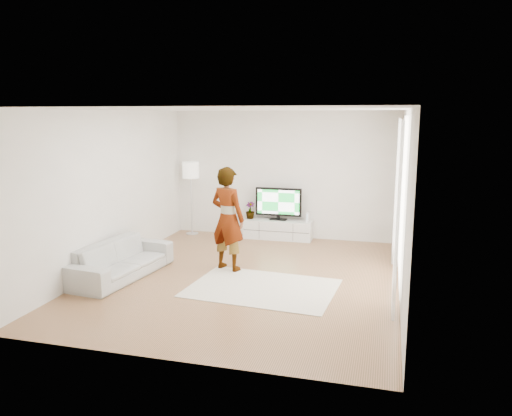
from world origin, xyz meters
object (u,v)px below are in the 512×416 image
(media_console, at_px, (278,229))
(rug, at_px, (262,288))
(television, at_px, (278,203))
(player, at_px, (228,219))
(sofa, at_px, (121,260))
(floor_lamp, at_px, (191,173))

(media_console, distance_m, rug, 3.25)
(television, bearing_deg, rug, -81.94)
(player, relative_size, sofa, 0.89)
(sofa, bearing_deg, rug, -82.13)
(media_console, xyz_separation_m, floor_lamp, (-2.02, -0.06, 1.20))
(player, bearing_deg, rug, 155.36)
(rug, distance_m, floor_lamp, 4.24)
(rug, xyz_separation_m, floor_lamp, (-2.47, 3.14, 1.40))
(television, height_order, rug, television)
(media_console, bearing_deg, floor_lamp, -178.15)
(television, relative_size, rug, 0.45)
(player, bearing_deg, television, -79.34)
(rug, xyz_separation_m, player, (-0.83, 0.80, 0.92))
(media_console, relative_size, sofa, 0.73)
(rug, relative_size, floor_lamp, 1.37)
(sofa, bearing_deg, television, -24.60)
(media_console, xyz_separation_m, sofa, (-2.00, -3.26, 0.09))
(sofa, bearing_deg, media_console, -24.81)
(player, distance_m, sofa, 1.94)
(media_console, height_order, player, player)
(rug, height_order, player, player)
(television, bearing_deg, media_console, -90.00)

